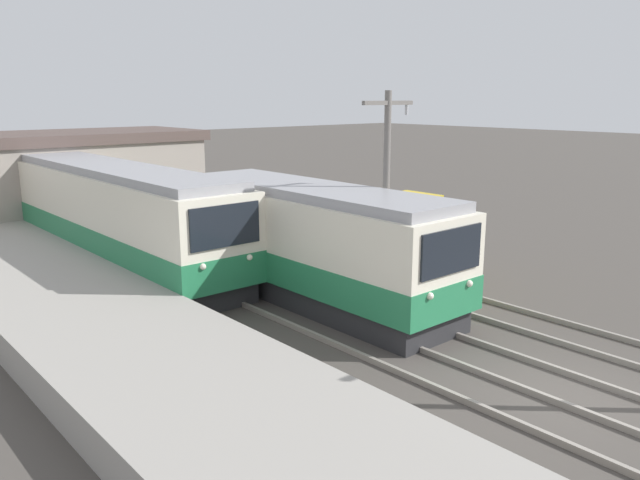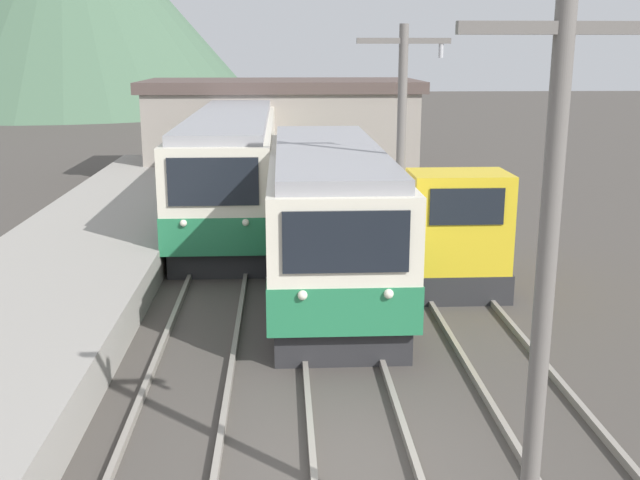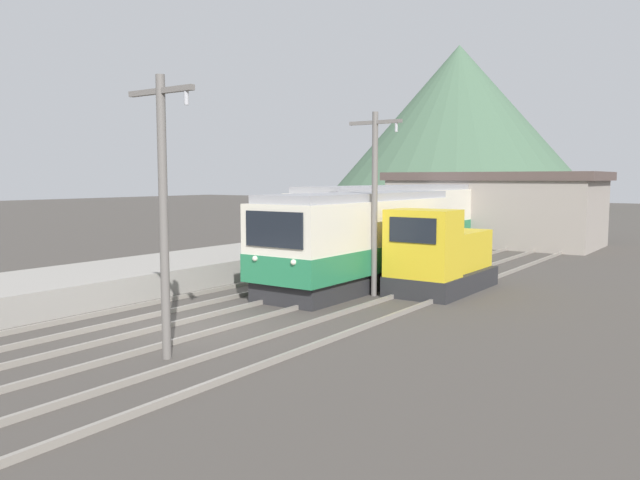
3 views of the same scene
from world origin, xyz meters
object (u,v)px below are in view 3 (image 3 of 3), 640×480
shunting_locomotive (440,258)px  catenary_mast_near (164,206)px  commuter_train_left (392,225)px  catenary_mast_mid (375,196)px  commuter_train_center (361,242)px

shunting_locomotive → catenary_mast_near: catenary_mast_near is taller
commuter_train_left → catenary_mast_mid: catenary_mast_mid is taller
commuter_train_left → shunting_locomotive: size_ratio=2.93×
commuter_train_left → commuter_train_center: size_ratio=1.39×
shunting_locomotive → catenary_mast_mid: bearing=-125.7°
commuter_train_center → catenary_mast_near: catenary_mast_near is taller
commuter_train_left → catenary_mast_near: 19.01m
commuter_train_left → shunting_locomotive: 9.20m
commuter_train_left → catenary_mast_mid: size_ratio=2.30×
catenary_mast_near → commuter_train_left: bearing=103.2°
commuter_train_center → catenary_mast_near: bearing=-82.1°
commuter_train_center → catenary_mast_mid: catenary_mast_mid is taller
commuter_train_left → commuter_train_center: commuter_train_left is taller
commuter_train_left → catenary_mast_mid: (4.31, -9.20, 1.73)m
commuter_train_center → commuter_train_left: bearing=110.2°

